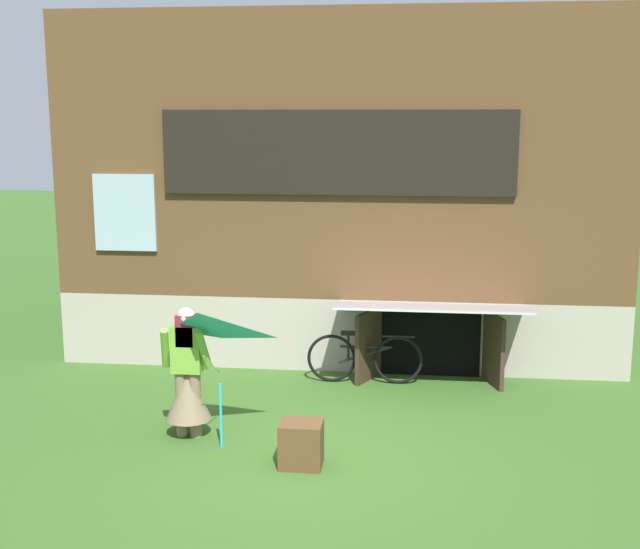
# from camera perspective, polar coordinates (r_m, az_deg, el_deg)

# --- Properties ---
(ground_plane) EXTENTS (60.00, 60.00, 0.00)m
(ground_plane) POSITION_cam_1_polar(r_m,az_deg,el_deg) (9.23, -0.64, -12.35)
(ground_plane) COLOR #386023
(log_house) EXTENTS (8.21, 5.80, 5.09)m
(log_house) POSITION_cam_1_polar(r_m,az_deg,el_deg) (13.84, 2.10, 6.38)
(log_house) COLOR #ADA393
(log_house) RESTS_ON ground_plane
(person) EXTENTS (0.60, 0.52, 1.53)m
(person) POSITION_cam_1_polar(r_m,az_deg,el_deg) (9.64, -9.11, -7.40)
(person) COLOR #7F6B51
(person) RESTS_ON ground_plane
(kite) EXTENTS (1.03, 1.15, 1.44)m
(kite) POSITION_cam_1_polar(r_m,az_deg,el_deg) (8.85, -8.40, -5.30)
(kite) COLOR #2DB2CC
(kite) RESTS_ON ground_plane
(bicycle_black) EXTENTS (1.60, 0.08, 0.73)m
(bicycle_black) POSITION_cam_1_polar(r_m,az_deg,el_deg) (11.46, 3.09, -5.77)
(bicycle_black) COLOR black
(bicycle_black) RESTS_ON ground_plane
(wooden_crate) EXTENTS (0.45, 0.38, 0.48)m
(wooden_crate) POSITION_cam_1_polar(r_m,az_deg,el_deg) (8.89, -1.31, -11.61)
(wooden_crate) COLOR brown
(wooden_crate) RESTS_ON ground_plane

